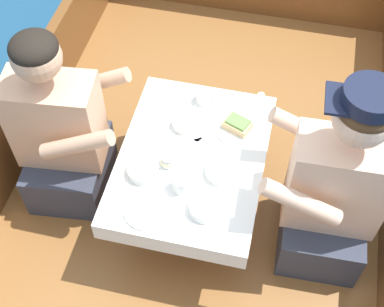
{
  "coord_description": "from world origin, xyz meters",
  "views": [
    {
      "loc": [
        0.31,
        -1.33,
        2.68
      ],
      "look_at": [
        0.0,
        0.04,
        0.79
      ],
      "focal_mm": 50.0,
      "sensor_mm": 36.0,
      "label": 1
    }
  ],
  "objects_px": {
    "person_port": "(61,134)",
    "person_starboard": "(333,191)",
    "tin_can": "(168,160)",
    "coffee_cup_starboard": "(181,184)",
    "coffee_cup_port": "(204,97)",
    "sandwich": "(238,124)"
  },
  "relations": [
    {
      "from": "person_starboard",
      "to": "tin_can",
      "type": "distance_m",
      "value": 0.71
    },
    {
      "from": "person_port",
      "to": "coffee_cup_starboard",
      "type": "height_order",
      "value": "person_port"
    },
    {
      "from": "person_port",
      "to": "sandwich",
      "type": "distance_m",
      "value": 0.82
    },
    {
      "from": "person_starboard",
      "to": "sandwich",
      "type": "height_order",
      "value": "person_starboard"
    },
    {
      "from": "person_port",
      "to": "sandwich",
      "type": "bearing_deg",
      "value": 7.88
    },
    {
      "from": "coffee_cup_port",
      "to": "coffee_cup_starboard",
      "type": "bearing_deg",
      "value": -88.84
    },
    {
      "from": "person_starboard",
      "to": "tin_can",
      "type": "bearing_deg",
      "value": -1.62
    },
    {
      "from": "sandwich",
      "to": "tin_can",
      "type": "relative_size",
      "value": 2.13
    },
    {
      "from": "sandwich",
      "to": "tin_can",
      "type": "height_order",
      "value": "sandwich"
    },
    {
      "from": "sandwich",
      "to": "tin_can",
      "type": "bearing_deg",
      "value": -134.41
    },
    {
      "from": "person_port",
      "to": "coffee_cup_port",
      "type": "height_order",
      "value": "person_port"
    },
    {
      "from": "sandwich",
      "to": "coffee_cup_port",
      "type": "height_order",
      "value": "sandwich"
    },
    {
      "from": "person_port",
      "to": "person_starboard",
      "type": "relative_size",
      "value": 0.94
    },
    {
      "from": "coffee_cup_port",
      "to": "tin_can",
      "type": "height_order",
      "value": "same"
    },
    {
      "from": "person_starboard",
      "to": "tin_can",
      "type": "relative_size",
      "value": 15.58
    },
    {
      "from": "coffee_cup_port",
      "to": "tin_can",
      "type": "xyz_separation_m",
      "value": [
        -0.07,
        -0.4,
        -0.0
      ]
    },
    {
      "from": "tin_can",
      "to": "person_port",
      "type": "bearing_deg",
      "value": 172.76
    },
    {
      "from": "tin_can",
      "to": "person_starboard",
      "type": "bearing_deg",
      "value": 0.55
    },
    {
      "from": "sandwich",
      "to": "coffee_cup_port",
      "type": "xyz_separation_m",
      "value": [
        -0.19,
        0.14,
        -0.0
      ]
    },
    {
      "from": "coffee_cup_port",
      "to": "person_port",
      "type": "bearing_deg",
      "value": -151.05
    },
    {
      "from": "person_port",
      "to": "coffee_cup_starboard",
      "type": "distance_m",
      "value": 0.64
    },
    {
      "from": "person_starboard",
      "to": "coffee_cup_port",
      "type": "bearing_deg",
      "value": -33.79
    }
  ]
}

